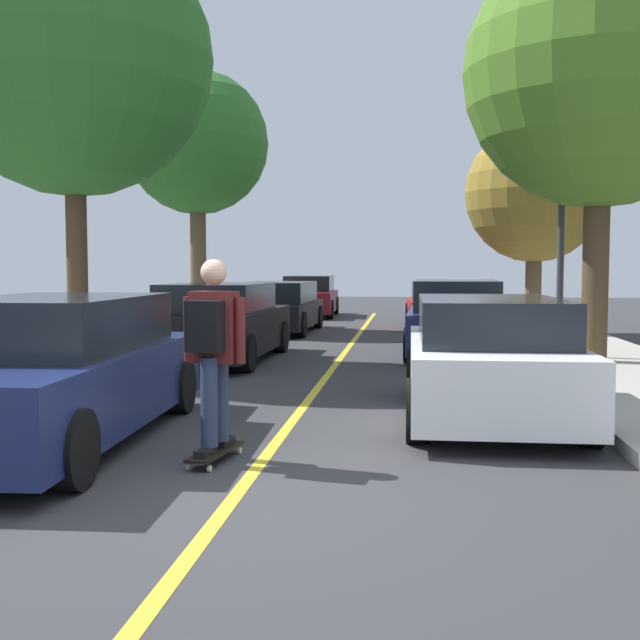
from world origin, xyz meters
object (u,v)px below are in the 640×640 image
object	(u,v)px
parked_car_left_near	(219,323)
parked_car_left_farthest	(309,297)
parked_car_left_nearest	(52,372)
skateboarder	(213,344)
parked_car_right_near	(455,319)
street_tree_left_nearest	(73,57)
street_tree_right_near	(535,194)
skateboard	(215,452)
parked_car_right_far	(442,306)
street_tree_left_near	(197,144)
parked_car_right_nearest	(489,358)
parked_car_left_far	(277,307)
street_tree_right_nearest	(600,73)
streetlamp	(562,172)

from	to	relation	value
parked_car_left_near	parked_car_left_farthest	bearing A→B (deg)	90.00
parked_car_left_nearest	skateboarder	xyz separation A→B (m)	(1.78, -0.64, 0.36)
parked_car_right_near	street_tree_left_nearest	size ratio (longest dim) A/B	0.62
parked_car_left_nearest	street_tree_right_near	size ratio (longest dim) A/B	0.91
skateboard	skateboarder	world-z (taller)	skateboarder
parked_car_left_nearest	parked_car_right_near	world-z (taller)	parked_car_right_near
parked_car_left_near	parked_car_left_farthest	world-z (taller)	parked_car_left_near
parked_car_right_near	skateboard	size ratio (longest dim) A/B	5.34
parked_car_right_far	street_tree_left_near	xyz separation A→B (m)	(-6.58, -1.82, 4.38)
parked_car_left_near	parked_car_right_nearest	distance (m)	6.71
parked_car_left_far	street_tree_right_near	world-z (taller)	street_tree_right_near
parked_car_left_near	street_tree_right_near	world-z (taller)	street_tree_right_near
parked_car_left_farthest	skateboarder	distance (m)	20.64
parked_car_left_near	street_tree_left_nearest	size ratio (longest dim) A/B	0.60
parked_car_left_near	street_tree_right_nearest	world-z (taller)	street_tree_right_nearest
parked_car_right_far	street_tree_left_near	world-z (taller)	street_tree_left_near
parked_car_left_farthest	skateboard	distance (m)	20.62
street_tree_right_nearest	skateboard	bearing A→B (deg)	-124.90
street_tree_right_near	streetlamp	xyz separation A→B (m)	(-0.44, -5.91, -0.16)
parked_car_left_near	parked_car_right_near	distance (m)	4.65
parked_car_left_far	skateboard	distance (m)	13.98
parked_car_right_far	skateboard	distance (m)	16.07
parked_car_right_far	skateboard	xyz separation A→B (m)	(-2.61, -15.85, -0.55)
parked_car_left_nearest	parked_car_left_far	xyz separation A→B (m)	(0.00, 13.25, -0.03)
parked_car_left_nearest	parked_car_right_far	size ratio (longest dim) A/B	1.08
street_tree_left_near	parked_car_left_far	bearing A→B (deg)	-4.29
parked_car_left_near	skateboard	size ratio (longest dim) A/B	5.23
street_tree_right_near	parked_car_right_near	bearing A→B (deg)	-115.46
parked_car_right_near	parked_car_right_nearest	bearing A→B (deg)	-89.98
street_tree_left_nearest	parked_car_right_far	bearing A→B (deg)	55.61
parked_car_left_far	street_tree_right_nearest	size ratio (longest dim) A/B	0.64
parked_car_right_near	skateboard	distance (m)	9.32
parked_car_right_nearest	street_tree_right_near	bearing A→B (deg)	78.95
parked_car_right_far	skateboard	world-z (taller)	parked_car_right_far
street_tree_right_nearest	street_tree_right_near	bearing A→B (deg)	90.00
parked_car_left_far	parked_car_left_farthest	distance (m)	6.67
street_tree_right_nearest	parked_car_left_farthest	bearing A→B (deg)	115.75
parked_car_left_farthest	parked_car_right_far	bearing A→B (deg)	-46.80
skateboarder	parked_car_left_farthest	bearing A→B (deg)	94.96
parked_car_right_far	street_tree_left_near	size ratio (longest dim) A/B	0.64
parked_car_left_far	street_tree_left_near	bearing A→B (deg)	175.71
parked_car_left_near	parked_car_right_far	xyz separation A→B (m)	(4.40, 8.45, -0.06)
skateboarder	parked_car_left_near	bearing A→B (deg)	103.50
parked_car_right_near	street_tree_right_near	world-z (taller)	street_tree_right_near
parked_car_left_nearest	streetlamp	size ratio (longest dim) A/B	0.82
skateboard	skateboarder	bearing A→B (deg)	-99.53
parked_car_left_far	parked_car_right_far	world-z (taller)	parked_car_left_far
parked_car_left_farthest	parked_car_left_far	bearing A→B (deg)	-89.98
parked_car_right_near	street_tree_left_near	world-z (taller)	street_tree_left_near
parked_car_right_nearest	parked_car_right_far	world-z (taller)	parked_car_right_nearest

